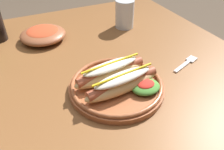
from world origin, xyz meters
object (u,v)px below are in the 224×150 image
Objects in this scene: side_bowl at (43,34)px; water_cup at (125,14)px; fork at (187,63)px; hot_dog_plate at (118,82)px.

water_cup is at bearing -4.95° from side_bowl.
fork is 0.34m from water_cup.
hot_dog_plate is 0.40m from side_bowl.
water_cup reaches higher than fork.
side_bowl is (-0.13, 0.38, -0.00)m from hot_dog_plate.
water_cup is at bearing 59.74° from hot_dog_plate.
side_bowl is (-0.39, 0.36, 0.02)m from fork.
side_bowl reaches higher than fork.
side_bowl is at bearing 108.20° from hot_dog_plate.
fork is at bearing 4.38° from hot_dog_plate.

